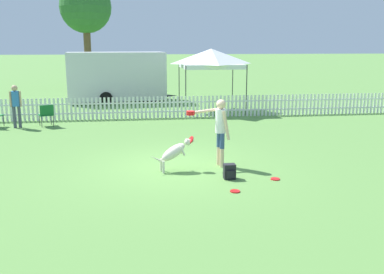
{
  "coord_description": "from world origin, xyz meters",
  "views": [
    {
      "loc": [
        -1.01,
        -10.59,
        3.11
      ],
      "look_at": [
        0.41,
        -0.24,
        0.83
      ],
      "focal_mm": 40.0,
      "sensor_mm": 36.0,
      "label": 1
    }
  ],
  "objects_px": {
    "backpack_on_grass": "(230,172)",
    "equipment_trailer": "(117,76)",
    "canopy_tent_main": "(211,58)",
    "handler_person": "(219,124)",
    "leaping_dog": "(175,152)",
    "frisbee_near_dog": "(275,179)",
    "folding_chair_center": "(46,113)",
    "tree_left_grove": "(86,8)",
    "frisbee_near_handler": "(235,191)",
    "spectator_standing": "(16,102)"
  },
  "relations": [
    {
      "from": "backpack_on_grass",
      "to": "spectator_standing",
      "type": "xyz_separation_m",
      "value": [
        -6.56,
        7.21,
        0.8
      ]
    },
    {
      "from": "leaping_dog",
      "to": "equipment_trailer",
      "type": "relative_size",
      "value": 0.19
    },
    {
      "from": "frisbee_near_handler",
      "to": "tree_left_grove",
      "type": "bearing_deg",
      "value": 102.55
    },
    {
      "from": "handler_person",
      "to": "tree_left_grove",
      "type": "xyz_separation_m",
      "value": [
        -5.34,
        21.8,
        4.47
      ]
    },
    {
      "from": "folding_chair_center",
      "to": "frisbee_near_handler",
      "type": "bearing_deg",
      "value": 102.01
    },
    {
      "from": "canopy_tent_main",
      "to": "backpack_on_grass",
      "type": "bearing_deg",
      "value": -97.84
    },
    {
      "from": "frisbee_near_handler",
      "to": "spectator_standing",
      "type": "xyz_separation_m",
      "value": [
        -6.48,
        8.12,
        0.96
      ]
    },
    {
      "from": "folding_chair_center",
      "to": "tree_left_grove",
      "type": "relative_size",
      "value": 0.11
    },
    {
      "from": "frisbee_near_handler",
      "to": "frisbee_near_dog",
      "type": "xyz_separation_m",
      "value": [
        1.13,
        0.7,
        0.0
      ]
    },
    {
      "from": "spectator_standing",
      "to": "tree_left_grove",
      "type": "xyz_separation_m",
      "value": [
        1.18,
        15.69,
        4.6
      ]
    },
    {
      "from": "spectator_standing",
      "to": "equipment_trailer",
      "type": "xyz_separation_m",
      "value": [
        3.5,
        7.03,
        0.43
      ]
    },
    {
      "from": "backpack_on_grass",
      "to": "equipment_trailer",
      "type": "bearing_deg",
      "value": 102.12
    },
    {
      "from": "equipment_trailer",
      "to": "tree_left_grove",
      "type": "xyz_separation_m",
      "value": [
        -2.32,
        8.66,
        4.17
      ]
    },
    {
      "from": "frisbee_near_dog",
      "to": "folding_chair_center",
      "type": "xyz_separation_m",
      "value": [
        -6.56,
        7.53,
        0.5
      ]
    },
    {
      "from": "frisbee_near_handler",
      "to": "handler_person",
      "type": "bearing_deg",
      "value": 89.0
    },
    {
      "from": "handler_person",
      "to": "leaping_dog",
      "type": "relative_size",
      "value": 1.53
    },
    {
      "from": "frisbee_near_handler",
      "to": "backpack_on_grass",
      "type": "bearing_deg",
      "value": 84.84
    },
    {
      "from": "leaping_dog",
      "to": "frisbee_near_dog",
      "type": "distance_m",
      "value": 2.53
    },
    {
      "from": "handler_person",
      "to": "tree_left_grove",
      "type": "bearing_deg",
      "value": 0.84
    },
    {
      "from": "frisbee_near_handler",
      "to": "spectator_standing",
      "type": "distance_m",
      "value": 10.43
    },
    {
      "from": "canopy_tent_main",
      "to": "frisbee_near_dog",
      "type": "bearing_deg",
      "value": -92.03
    },
    {
      "from": "frisbee_near_dog",
      "to": "equipment_trailer",
      "type": "relative_size",
      "value": 0.04
    },
    {
      "from": "canopy_tent_main",
      "to": "frisbee_near_handler",
      "type": "bearing_deg",
      "value": -97.63
    },
    {
      "from": "backpack_on_grass",
      "to": "equipment_trailer",
      "type": "height_order",
      "value": "equipment_trailer"
    },
    {
      "from": "equipment_trailer",
      "to": "canopy_tent_main",
      "type": "bearing_deg",
      "value": -45.95
    },
    {
      "from": "leaping_dog",
      "to": "frisbee_near_handler",
      "type": "distance_m",
      "value": 2.12
    },
    {
      "from": "folding_chair_center",
      "to": "tree_left_grove",
      "type": "distance_m",
      "value": 16.37
    },
    {
      "from": "leaping_dog",
      "to": "frisbee_near_dog",
      "type": "height_order",
      "value": "leaping_dog"
    },
    {
      "from": "folding_chair_center",
      "to": "tree_left_grove",
      "type": "bearing_deg",
      "value": -111.83
    },
    {
      "from": "leaping_dog",
      "to": "equipment_trailer",
      "type": "bearing_deg",
      "value": 174.91
    },
    {
      "from": "frisbee_near_handler",
      "to": "backpack_on_grass",
      "type": "distance_m",
      "value": 0.92
    },
    {
      "from": "canopy_tent_main",
      "to": "equipment_trailer",
      "type": "relative_size",
      "value": 0.48
    },
    {
      "from": "spectator_standing",
      "to": "equipment_trailer",
      "type": "height_order",
      "value": "equipment_trailer"
    },
    {
      "from": "frisbee_near_dog",
      "to": "canopy_tent_main",
      "type": "height_order",
      "value": "canopy_tent_main"
    },
    {
      "from": "tree_left_grove",
      "to": "frisbee_near_handler",
      "type": "bearing_deg",
      "value": -77.45
    },
    {
      "from": "backpack_on_grass",
      "to": "leaping_dog",
      "type": "bearing_deg",
      "value": 145.87
    },
    {
      "from": "frisbee_near_dog",
      "to": "folding_chair_center",
      "type": "relative_size",
      "value": 0.25
    },
    {
      "from": "frisbee_near_handler",
      "to": "equipment_trailer",
      "type": "relative_size",
      "value": 0.04
    },
    {
      "from": "leaping_dog",
      "to": "backpack_on_grass",
      "type": "distance_m",
      "value": 1.5
    },
    {
      "from": "spectator_standing",
      "to": "equipment_trailer",
      "type": "relative_size",
      "value": 0.27
    },
    {
      "from": "backpack_on_grass",
      "to": "canopy_tent_main",
      "type": "xyz_separation_m",
      "value": [
        1.42,
        10.33,
        2.27
      ]
    },
    {
      "from": "spectator_standing",
      "to": "leaping_dog",
      "type": "bearing_deg",
      "value": 118.41
    },
    {
      "from": "frisbee_near_handler",
      "to": "tree_left_grove",
      "type": "xyz_separation_m",
      "value": [
        -5.3,
        23.81,
        5.56
      ]
    },
    {
      "from": "frisbee_near_handler",
      "to": "frisbee_near_dog",
      "type": "relative_size",
      "value": 1.0
    },
    {
      "from": "frisbee_near_dog",
      "to": "equipment_trailer",
      "type": "height_order",
      "value": "equipment_trailer"
    },
    {
      "from": "frisbee_near_dog",
      "to": "backpack_on_grass",
      "type": "relative_size",
      "value": 0.6
    },
    {
      "from": "handler_person",
      "to": "backpack_on_grass",
      "type": "bearing_deg",
      "value": 169.51
    },
    {
      "from": "folding_chair_center",
      "to": "backpack_on_grass",
      "type": "bearing_deg",
      "value": 105.54
    },
    {
      "from": "tree_left_grove",
      "to": "spectator_standing",
      "type": "bearing_deg",
      "value": -94.3
    },
    {
      "from": "equipment_trailer",
      "to": "tree_left_grove",
      "type": "relative_size",
      "value": 0.8
    }
  ]
}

